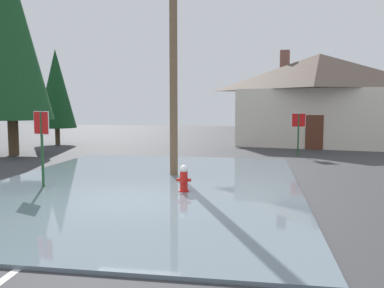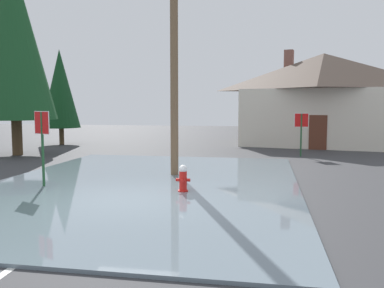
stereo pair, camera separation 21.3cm
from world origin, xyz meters
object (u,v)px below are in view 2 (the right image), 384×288
Objects in this scene: stop_sign_far at (301,126)px; house at (323,98)px; stop_sign_near at (42,134)px; pine_tree_mid_left at (13,36)px; utility_pole at (174,42)px; fire_hydrant at (183,180)px; pine_tree_tall_left at (60,89)px.

stop_sign_far is 6.93m from house.
pine_tree_mid_left reaches higher than stop_sign_near.
house is 1.11× the size of pine_tree_mid_left.
utility_pole is 15.05m from house.
fire_hydrant is 10.49m from stop_sign_far.
utility_pole is at bearing -117.08° from house.
stop_sign_near is 5.46m from utility_pole.
utility_pole reaches higher than fire_hydrant.
stop_sign_near is 2.84× the size of fire_hydrant.
utility_pole reaches higher than stop_sign_near.
utility_pole is 14.42m from pine_tree_tall_left.
house is at bearing 27.86° from pine_tree_mid_left.
stop_sign_far is (4.98, 6.80, -3.25)m from utility_pole.
stop_sign_far is 0.21× the size of pine_tree_mid_left.
stop_sign_far is at bearing -13.57° from pine_tree_tall_left.
stop_sign_near is 12.83m from stop_sign_far.
pine_tree_mid_left is (-10.28, 7.54, 5.61)m from fire_hydrant.
pine_tree_tall_left is at bearing 133.68° from utility_pole.
pine_tree_tall_left is (-10.81, 13.19, 3.21)m from fire_hydrant.
stop_sign_near reaches higher than fire_hydrant.
pine_tree_mid_left is at bearing 153.18° from utility_pole.
stop_sign_far is at bearing 66.89° from fire_hydrant.
fire_hydrant is 0.07× the size of house.
utility_pole reaches higher than stop_sign_far.
utility_pole is 4.24× the size of stop_sign_far.
fire_hydrant is at bearing -50.65° from pine_tree_tall_left.
stop_sign_near is at bearing -64.10° from pine_tree_tall_left.
house is at bearing 69.80° from fire_hydrant.
stop_sign_near is at bearing -141.33° from utility_pole.
pine_tree_tall_left is (-6.42, 13.21, 1.92)m from stop_sign_near.
pine_tree_mid_left is (-14.37, -2.05, 4.49)m from stop_sign_far.
stop_sign_near is 4.58m from fire_hydrant.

